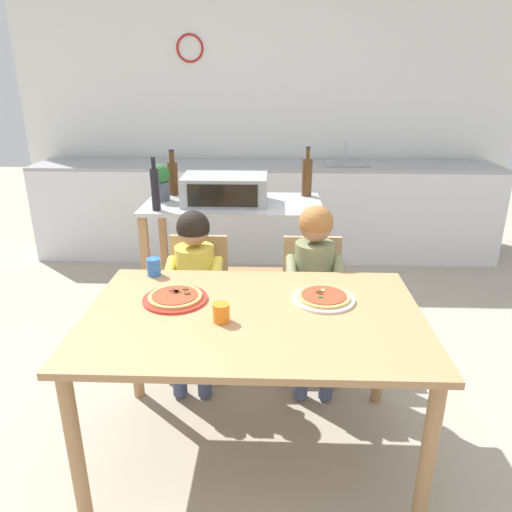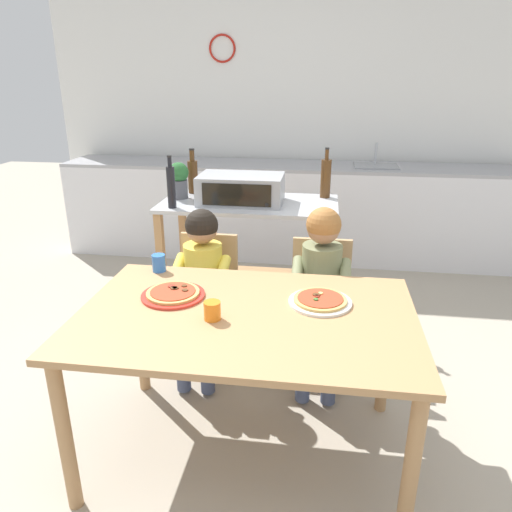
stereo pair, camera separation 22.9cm
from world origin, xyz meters
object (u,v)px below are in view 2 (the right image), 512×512
Objects in this scene: bottle_squat_spirits at (171,186)px; drinking_cup_orange at (212,311)px; bottle_clear_vinegar at (326,178)px; pizza_plate_red_rimmed at (173,294)px; drinking_cup_blue at (159,263)px; bottle_tall_green_wine at (193,175)px; child_in_olive_shirt at (321,278)px; toaster_oven at (241,189)px; dining_table at (246,331)px; kitchen_island_cart at (249,243)px; potted_herb_plant at (179,179)px; pizza_plate_white at (320,301)px; dining_chair_right at (320,299)px; child_in_yellow_shirt at (201,275)px; dining_chair_left at (207,292)px.

bottle_squat_spirits reaches higher than drinking_cup_orange.
pizza_plate_red_rimmed is (-0.67, -1.38, -0.28)m from bottle_clear_vinegar.
drinking_cup_orange is 0.89× the size of drinking_cup_blue.
drinking_cup_blue is (0.11, -1.10, -0.24)m from bottle_tall_green_wine.
drinking_cup_orange is (-0.44, -0.69, 0.12)m from child_in_olive_shirt.
dining_table is (0.24, -1.27, -0.34)m from toaster_oven.
potted_herb_plant is (-0.49, 0.04, 0.43)m from kitchen_island_cart.
child_in_olive_shirt is 3.63× the size of pizza_plate_white.
drinking_cup_orange is at bearing -65.47° from bottle_squat_spirits.
dining_table is 0.82m from dining_chair_right.
pizza_plate_white is at bearing -55.28° from bottle_tall_green_wine.
bottle_tall_green_wine is 1.67m from drinking_cup_orange.
pizza_plate_red_rimmed is (-0.67, -0.62, 0.28)m from dining_chair_right.
pizza_plate_red_rimmed reaches higher than dining_table.
pizza_plate_red_rimmed is at bearing 162.21° from dining_table.
pizza_plate_white is at bearing -17.34° from drinking_cup_blue.
bottle_clear_vinegar reaches higher than dining_table.
bottle_clear_vinegar is at bearing 23.60° from bottle_squat_spirits.
dining_table is 0.69m from child_in_olive_shirt.
pizza_plate_red_rimmed is (-0.12, -1.15, -0.24)m from toaster_oven.
child_in_olive_shirt is (-0.00, -0.12, 0.19)m from dining_chair_right.
child_in_yellow_shirt reaches higher than kitchen_island_cart.
bottle_tall_green_wine reaches higher than kitchen_island_cart.
bottle_tall_green_wine reaches higher than pizza_plate_red_rimmed.
pizza_plate_red_rimmed is at bearing -89.99° from dining_chair_left.
bottle_squat_spirits is at bearing -155.60° from toaster_oven.
kitchen_island_cart is at bearing 92.48° from drinking_cup_orange.
bottle_tall_green_wine is at bearing 101.01° from pizza_plate_red_rimmed.
potted_herb_plant is 0.84× the size of pizza_plate_red_rimmed.
pizza_plate_white is (0.55, -1.13, -0.24)m from toaster_oven.
pizza_plate_red_rimmed is 3.27× the size of drinking_cup_blue.
child_in_olive_shirt is at bearing -43.13° from bottle_tall_green_wine.
dining_chair_right is at bearing -19.26° from bottle_squat_spirits.
potted_herb_plant is 0.87× the size of pizza_plate_white.
child_in_yellow_shirt is (-0.17, -0.68, 0.03)m from kitchen_island_cart.
child_in_yellow_shirt is (0.32, -0.72, -0.39)m from potted_herb_plant.
kitchen_island_cart is 0.65m from potted_herb_plant.
bottle_clear_vinegar reaches higher than kitchen_island_cart.
toaster_oven is 0.75m from child_in_yellow_shirt.
drinking_cup_orange is (-0.44, -1.57, -0.26)m from bottle_clear_vinegar.
potted_herb_plant is 3.10× the size of drinking_cup_orange.
pizza_plate_white is (0.67, 0.02, 0.00)m from pizza_plate_red_rimmed.
dining_table is 1.79× the size of dining_chair_right.
dining_table is at bearing -113.01° from dining_chair_right.
toaster_oven is 1.18m from pizza_plate_red_rimmed.
bottle_clear_vinegar reaches higher than bottle_tall_green_wine.
dining_chair_right is (0.67, 0.00, 0.00)m from dining_chair_left.
dining_chair_right is (0.55, -0.53, -0.52)m from toaster_oven.
child_in_olive_shirt is at bearing 63.09° from dining_table.
dining_chair_right is (0.94, -0.76, -0.55)m from bottle_tall_green_wine.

